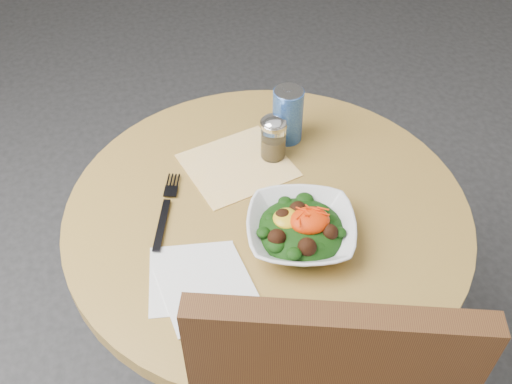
# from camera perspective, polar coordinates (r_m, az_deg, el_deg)

# --- Properties ---
(ground) EXTENTS (6.00, 6.00, 0.00)m
(ground) POSITION_cam_1_polar(r_m,az_deg,el_deg) (1.88, 0.82, -17.47)
(ground) COLOR #2A2A2C
(ground) RESTS_ON ground
(table) EXTENTS (0.90, 0.90, 0.75)m
(table) POSITION_cam_1_polar(r_m,az_deg,el_deg) (1.42, 1.05, -6.98)
(table) COLOR black
(table) RESTS_ON ground
(cloth_napkin) EXTENTS (0.28, 0.27, 0.00)m
(cloth_napkin) POSITION_cam_1_polar(r_m,az_deg,el_deg) (1.36, -1.84, 2.69)
(cloth_napkin) COLOR orange
(cloth_napkin) RESTS_ON table
(paper_napkins) EXTENTS (0.22, 0.23, 0.00)m
(paper_napkins) POSITION_cam_1_polar(r_m,az_deg,el_deg) (1.14, -5.59, -9.04)
(paper_napkins) COLOR silver
(paper_napkins) RESTS_ON table
(salad_bowl) EXTENTS (0.28, 0.28, 0.08)m
(salad_bowl) POSITION_cam_1_polar(r_m,az_deg,el_deg) (1.18, 4.52, -3.72)
(salad_bowl) COLOR silver
(salad_bowl) RESTS_ON table
(fork) EXTENTS (0.09, 0.23, 0.00)m
(fork) POSITION_cam_1_polar(r_m,az_deg,el_deg) (1.27, -8.96, -1.55)
(fork) COLOR black
(fork) RESTS_ON table
(spice_shaker) EXTENTS (0.06, 0.06, 0.11)m
(spice_shaker) POSITION_cam_1_polar(r_m,az_deg,el_deg) (1.36, 1.75, 5.44)
(spice_shaker) COLOR silver
(spice_shaker) RESTS_ON table
(beverage_can) EXTENTS (0.07, 0.07, 0.14)m
(beverage_can) POSITION_cam_1_polar(r_m,az_deg,el_deg) (1.40, 3.19, 7.71)
(beverage_can) COLOR navy
(beverage_can) RESTS_ON table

